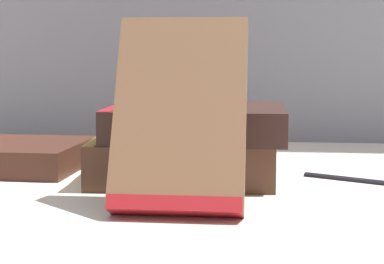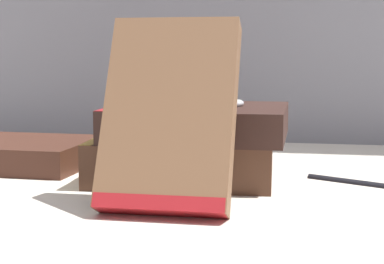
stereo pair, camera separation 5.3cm
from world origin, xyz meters
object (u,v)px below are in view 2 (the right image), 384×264
(book_flat_top, at_px, (195,122))
(pocket_watch, at_px, (222,103))
(book_flat_bottom, at_px, (181,157))
(book_leaning_front, at_px, (169,120))
(fountain_pen, at_px, (368,181))
(reading_glasses, at_px, (192,155))

(book_flat_top, relative_size, pocket_watch, 3.66)
(book_flat_bottom, bearing_deg, book_leaning_front, -85.34)
(book_leaning_front, bearing_deg, fountain_pen, 37.23)
(pocket_watch, xyz_separation_m, fountain_pen, (0.15, -0.01, -0.08))
(book_flat_bottom, distance_m, fountain_pen, 0.20)
(book_leaning_front, distance_m, fountain_pen, 0.23)
(book_flat_top, distance_m, reading_glasses, 0.16)
(pocket_watch, height_order, fountain_pen, pocket_watch)
(pocket_watch, bearing_deg, book_flat_top, -165.27)
(book_flat_top, xyz_separation_m, reading_glasses, (-0.03, 0.14, -0.06))
(book_flat_bottom, relative_size, book_flat_top, 1.07)
(book_flat_bottom, relative_size, reading_glasses, 2.08)
(book_leaning_front, relative_size, fountain_pen, 1.34)
(book_flat_top, height_order, fountain_pen, book_flat_top)
(book_flat_top, relative_size, book_leaning_front, 1.11)
(book_flat_bottom, bearing_deg, book_flat_top, -21.69)
(book_flat_bottom, height_order, book_leaning_front, book_leaning_front)
(book_flat_top, bearing_deg, book_leaning_front, -89.19)
(book_flat_bottom, relative_size, book_leaning_front, 1.19)
(book_flat_top, xyz_separation_m, fountain_pen, (0.18, -0.00, -0.06))
(pocket_watch, distance_m, reading_glasses, 0.17)
(book_leaning_front, height_order, fountain_pen, book_leaning_front)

